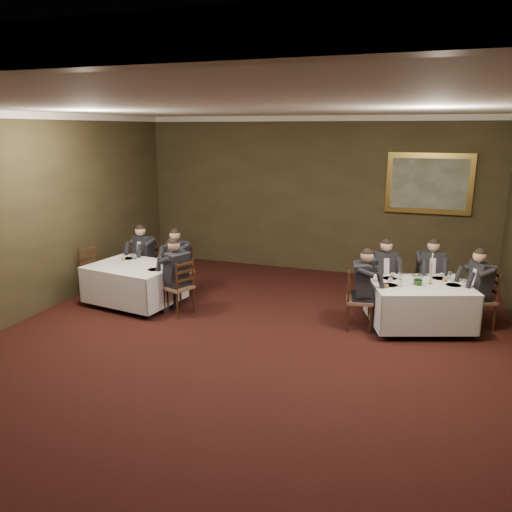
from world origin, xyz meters
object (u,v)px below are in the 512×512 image
Objects in this scene: chair_main_endleft at (358,312)px; diner_sec_backright at (180,270)px; table_main at (419,302)px; diner_sec_backleft at (145,265)px; chair_main_backleft at (381,296)px; candlestick at (431,272)px; centerpiece at (419,278)px; diner_main_endright at (479,299)px; chair_sec_backleft at (146,276)px; diner_main_endleft at (360,299)px; chair_main_backright at (428,296)px; diner_main_backleft at (382,284)px; diner_main_backright at (429,284)px; chair_sec_endright at (179,298)px; diner_sec_endright at (178,286)px; chair_sec_backright at (180,281)px; chair_main_endright at (478,312)px; chair_sec_endleft at (95,282)px; painting at (429,184)px; table_second at (135,281)px.

diner_sec_backright is (-3.57, 0.55, 0.23)m from chair_main_endleft.
table_main is 1.40× the size of diner_sec_backleft.
candlestick is at bearing 117.47° from chair_main_backleft.
table_main is at bearing -168.55° from diner_sec_backleft.
diner_sec_backright reaches higher than centerpiece.
chair_sec_backleft is at bearing 63.69° from diner_main_endright.
chair_main_backright is at bearing 128.80° from diner_main_endleft.
table_main is 0.91m from diner_main_backleft.
table_main is at bearing -154.54° from candlestick.
chair_main_endleft is (-1.08, -1.22, -0.23)m from diner_main_backright.
chair_sec_endright reaches higher than table_main.
centerpiece is at bearing -59.80° from diner_sec_endright.
chair_main_endleft is 1.00× the size of chair_sec_backright.
diner_sec_backleft is at bearing -8.03° from chair_main_backright.
diner_sec_backright is at bearing 48.04° from diner_sec_endright.
diner_main_endright reaches higher than candlestick.
diner_main_backright is 5.54m from diner_sec_backleft.
diner_main_backleft is 1.64m from chair_main_endright.
chair_sec_backleft is 1.00× the size of chair_sec_backright.
diner_sec_backright reaches higher than candlestick.
centerpiece is (6.04, 0.29, 0.60)m from chair_sec_endleft.
chair_main_endright is 1.21m from centerpiece.
painting is at bearing -134.61° from chair_main_backleft.
diner_sec_backright is 1.00× the size of diner_sec_endright.
chair_main_endright is (6.01, 0.84, -0.17)m from table_second.
chair_main_backright is 0.74× the size of diner_main_endleft.
diner_main_backright is 1.35× the size of chair_sec_endright.
chair_sec_endright is at bearing -139.04° from painting.
diner_main_endleft is at bearing 111.18° from chair_sec_endleft.
diner_sec_backleft is (-5.51, -0.55, 0.23)m from chair_main_backright.
diner_main_backright is at bearing -85.94° from painting.
diner_sec_endright is (-0.01, 0.00, 0.23)m from chair_sec_endright.
candlestick is at bearing 81.91° from diner_main_endright.
diner_main_endright is (0.80, -0.58, 0.23)m from chair_main_backright.
table_main is at bearing 108.72° from chair_main_backleft.
chair_main_endleft is 0.58× the size of painting.
diner_sec_endright is at bearing -7.12° from chair_main_backleft.
table_second is at bearing -174.91° from centerpiece.
chair_main_backright is 1.00× the size of chair_sec_backleft.
diner_main_backleft reaches higher than candlestick.
chair_sec_backleft is 0.74× the size of diner_sec_backleft.
diner_main_endleft is at bearing 83.16° from diner_main_endright.
painting is at bearing -139.92° from chair_sec_backleft.
chair_sec_backright is at bearing -5.65° from diner_main_backright.
diner_main_endright is at bearing 17.79° from candlestick.
diner_main_backright is 1.35× the size of chair_main_endright.
chair_main_backleft is at bearing 153.57° from chair_main_endleft.
table_second is 1.79× the size of chair_main_endleft.
centerpiece is at bearing -59.72° from chair_sec_endright.
table_second is at bearing 123.88° from chair_sec_backleft.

